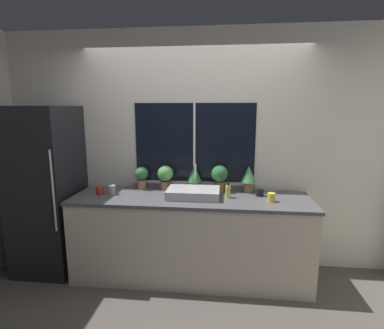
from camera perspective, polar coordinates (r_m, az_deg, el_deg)
name	(u,v)px	position (r m, az deg, el deg)	size (l,w,h in m)	color
ground_plane	(187,294)	(3.27, -0.98, -23.39)	(14.00, 14.00, 0.00)	#4C4742
wall_back	(195,150)	(3.48, 0.51, 2.71)	(8.00, 0.09, 2.70)	silver
wall_left	(52,141)	(4.94, -25.19, 4.07)	(0.06, 7.00, 2.70)	silver
wall_right	(367,145)	(4.61, 30.40, 3.21)	(0.06, 7.00, 2.70)	silver
counter	(191,237)	(3.34, -0.25, -13.68)	(2.52, 0.69, 0.91)	beige
refrigerator	(47,190)	(3.75, -25.85, -4.39)	(0.64, 0.71, 1.86)	black
sink	(193,193)	(3.17, 0.27, -5.39)	(0.55, 0.41, 0.32)	#ADADB2
potted_plant_far_left	(142,176)	(3.51, -9.59, -2.18)	(0.15, 0.15, 0.26)	#9E6B4C
potted_plant_left	(165,175)	(3.44, -5.09, -2.09)	(0.18, 0.18, 0.28)	#9E6B4C
potted_plant_center	(194,176)	(3.39, 0.46, -2.18)	(0.17, 0.17, 0.29)	#9E6B4C
potted_plant_right	(219,175)	(3.37, 5.25, -2.05)	(0.19, 0.19, 0.30)	#9E6B4C
potted_plant_far_right	(249,176)	(3.38, 10.72, -2.25)	(0.17, 0.17, 0.30)	#9E6B4C
soap_bottle	(228,191)	(3.16, 6.86, -5.07)	(0.05, 0.05, 0.17)	#DBD14C
mug_yellow	(271,197)	(3.12, 14.88, -6.08)	(0.08, 0.08, 0.09)	gold
mug_red	(100,190)	(3.42, -17.09, -4.71)	(0.08, 0.08, 0.09)	#B72D28
mug_black	(260,192)	(3.29, 12.78, -5.14)	(0.08, 0.08, 0.08)	black
mug_grey	(111,190)	(3.38, -15.12, -4.69)	(0.09, 0.09, 0.10)	gray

